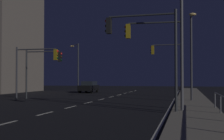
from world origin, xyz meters
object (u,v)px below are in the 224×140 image
Objects in this scene: car_oncoming at (89,87)px; street_lamp_mid_block at (77,63)px; street_lamp_across_street at (192,49)px; traffic_light_near_right at (157,45)px; street_lamp_corner at (187,33)px; traffic_light_mid_left at (145,40)px; traffic_light_far_right at (42,64)px; traffic_light_mid_right at (35,62)px; traffic_light_far_center at (168,59)px.

car_oncoming is 4.50m from street_lamp_mid_block.
traffic_light_near_right is at bearing -110.74° from street_lamp_across_street.
car_oncoming is 26.28m from street_lamp_corner.
traffic_light_mid_left is at bearing -100.73° from traffic_light_near_right.
street_lamp_across_street is (14.04, -1.19, 1.04)m from traffic_light_far_right.
street_lamp_corner is (13.20, -7.07, 1.17)m from traffic_light_mid_right.
traffic_light_near_right is 0.78× the size of street_lamp_corner.
traffic_light_mid_left is 9.07m from street_lamp_across_street.
street_lamp_corner reaches higher than traffic_light_mid_right.
traffic_light_near_right is (11.21, -20.32, 3.37)m from car_oncoming.
traffic_light_near_right reaches higher than traffic_light_mid_left.
traffic_light_mid_right is at bearing -175.32° from street_lamp_across_street.
car_oncoming is at bearing 120.24° from street_lamp_corner.
street_lamp_mid_block is at bearing 117.99° from traffic_light_mid_left.
car_oncoming is 0.60× the size of street_lamp_corner.
street_lamp_across_street is at bearing -71.73° from traffic_light_far_center.
street_lamp_across_street is at bearing 4.68° from traffic_light_mid_right.
traffic_light_near_right is 0.82× the size of street_lamp_mid_block.
street_lamp_mid_block is (-13.58, 22.03, 0.05)m from traffic_light_near_right.
traffic_light_mid_left reaches higher than car_oncoming.
street_lamp_across_street is at bearing 69.26° from traffic_light_near_right.
traffic_light_mid_right is 17.27m from street_lamp_mid_block.
traffic_light_mid_left is (10.72, -22.92, 3.39)m from car_oncoming.
street_lamp_across_street is (13.49, -14.28, 3.63)m from car_oncoming.
traffic_light_mid_right is (-11.31, -8.06, -0.65)m from traffic_light_far_center.
street_lamp_across_street is at bearing 72.17° from traffic_light_mid_left.
car_oncoming is at bearing 133.38° from street_lamp_across_street.
car_oncoming is 13.36m from traffic_light_far_right.
traffic_light_far_center is 7.32m from street_lamp_across_street.
traffic_light_far_right is 0.84× the size of traffic_light_mid_left.
traffic_light_far_center is (11.75, 5.76, 0.68)m from traffic_light_far_right.
traffic_light_far_right is 14.94m from street_lamp_mid_block.
traffic_light_near_right is 1.02× the size of traffic_light_far_center.
traffic_light_far_right is 0.65× the size of street_lamp_corner.
street_lamp_corner is (1.88, -2.15, 0.42)m from traffic_light_near_right.
street_lamp_mid_block reaches higher than car_oncoming.
traffic_light_mid_right is 0.69× the size of street_lamp_mid_block.
traffic_light_near_right is at bearing 131.25° from street_lamp_corner.
traffic_light_far_center is 15.59m from traffic_light_mid_left.
street_lamp_across_street reaches higher than traffic_light_mid_left.
traffic_light_far_center is at bearing 88.22° from traffic_light_mid_left.
traffic_light_far_center is (-0.01, 12.98, -0.10)m from traffic_light_near_right.
traffic_light_mid_left is 27.89m from street_lamp_mid_block.
street_lamp_corner reaches higher than traffic_light_mid_left.
traffic_light_far_right is at bearing 145.51° from street_lamp_corner.
street_lamp_mid_block reaches higher than traffic_light_mid_right.
street_lamp_corner is at bearing -28.17° from traffic_light_mid_right.
street_lamp_corner reaches higher than street_lamp_across_street.
street_lamp_mid_block is (-1.82, 14.80, 0.83)m from traffic_light_far_right.
traffic_light_mid_left is at bearing -62.01° from street_lamp_mid_block.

